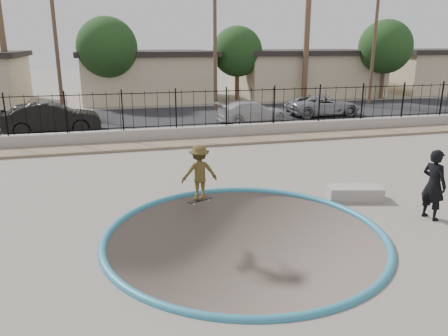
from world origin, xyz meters
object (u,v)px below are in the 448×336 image
car_c (252,112)px  skateboard (200,200)px  car_b (53,118)px  concrete_ledge (355,193)px  car_a (38,115)px  skater (199,176)px  car_d (323,105)px  videographer (434,185)px

car_c → skateboard: bearing=150.0°
car_b → concrete_ledge: bearing=-146.2°
concrete_ledge → car_c: 13.23m
skateboard → car_b: 12.98m
skateboard → car_a: bearing=90.9°
skateboard → concrete_ledge: 4.70m
concrete_ledge → car_a: bearing=127.2°
skater → car_d: (10.76, 13.40, -0.13)m
skateboard → car_c: car_c is taller
skater → car_c: 13.48m
concrete_ledge → car_d: (6.16, 14.32, 0.49)m
skateboard → car_c: bearing=41.2°
concrete_ledge → car_b: size_ratio=0.34×
car_a → car_d: size_ratio=0.89×
concrete_ledge → skateboard: bearing=168.7°
car_c → car_b: bearing=87.0°
car_b → car_c: 10.98m
concrete_ledge → car_c: car_c is taller
car_b → car_d: car_b is taller
car_b → skateboard: bearing=-159.9°
car_c → car_d: 5.28m
concrete_ledge → car_a: car_a is taller
skateboard → concrete_ledge: (4.61, -0.92, 0.14)m
skater → car_c: size_ratio=0.39×
concrete_ledge → car_b: bearing=128.1°
car_a → car_d: 17.04m
skater → car_c: bearing=-115.4°
car_c → car_d: (5.16, 1.14, 0.04)m
skateboard → car_a: 14.81m
car_b → car_c: car_b is taller
videographer → car_b: bearing=23.7°
skateboard → car_b: bearing=90.2°
car_b → car_c: size_ratio=1.12×
car_b → skater: bearing=-159.9°
videographer → car_c: (-0.18, 15.04, -0.31)m
car_d → car_b: bearing=93.0°
videographer → car_d: (4.97, 16.18, -0.27)m
skater → car_a: bearing=-65.8°
skateboard → car_c: size_ratio=0.19×
skateboard → concrete_ledge: bearing=-35.5°
skateboard → car_a: car_a is taller
skateboard → videographer: videographer is taller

